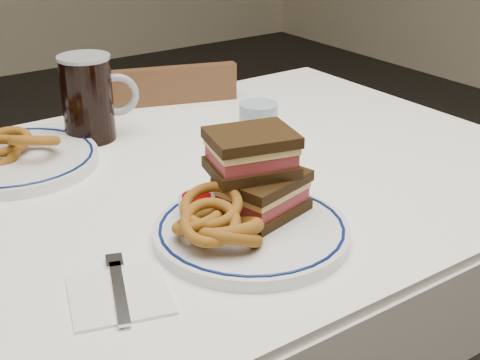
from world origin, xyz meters
TOP-DOWN VIEW (x-y plane):
  - dining_table at (0.00, 0.00)m, footprint 1.27×0.87m
  - chair_far at (0.18, 0.49)m, footprint 0.49×0.49m
  - main_plate at (-0.02, -0.22)m, footprint 0.28×0.28m
  - reuben_sandwich at (0.01, -0.19)m, footprint 0.15×0.14m
  - onion_rings_main at (-0.08, -0.23)m, footprint 0.12×0.12m
  - ketchup_ramekin at (-0.07, -0.14)m, footprint 0.05×0.05m
  - beer_mug at (-0.05, 0.27)m, footprint 0.14×0.10m
  - water_glass at (0.15, 0.00)m, footprint 0.07×0.07m
  - far_plate at (-0.21, 0.22)m, footprint 0.29×0.29m
  - onion_rings_far at (-0.21, 0.23)m, footprint 0.15×0.15m
  - napkin_fork at (-0.24, -0.24)m, footprint 0.15×0.16m

SIDE VIEW (x-z plane):
  - chair_far at x=0.18m, z-range 0.04..0.87m
  - dining_table at x=0.00m, z-range 0.27..1.02m
  - napkin_fork at x=-0.24m, z-range 0.75..0.76m
  - main_plate at x=-0.02m, z-range 0.75..0.77m
  - far_plate at x=-0.21m, z-range 0.75..0.77m
  - ketchup_ramekin at x=-0.07m, z-range 0.77..0.80m
  - onion_rings_far at x=-0.21m, z-range 0.75..0.83m
  - onion_rings_main at x=-0.08m, z-range 0.74..0.85m
  - water_glass at x=0.15m, z-range 0.75..0.86m
  - reuben_sandwich at x=0.01m, z-range 0.77..0.89m
  - beer_mug at x=-0.05m, z-range 0.75..0.92m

